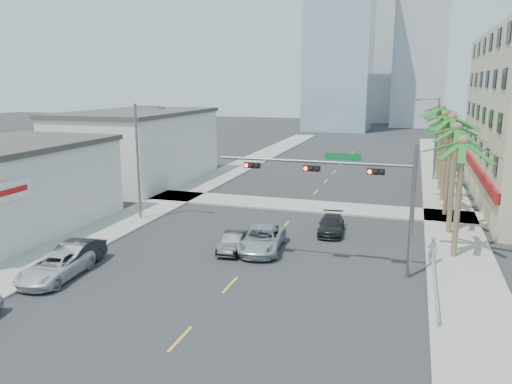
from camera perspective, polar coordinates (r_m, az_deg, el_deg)
ground at (r=23.65m, az=-6.47°, el=-14.12°), size 260.00×260.00×0.00m
sidewalk_right at (r=40.76m, az=21.45°, el=-3.34°), size 4.00×120.00×0.15m
sidewalk_left at (r=45.65m, az=-10.11°, el=-1.03°), size 4.00×120.00×0.15m
sidewalk_cross at (r=43.47m, az=5.33°, el=-1.57°), size 80.00×4.00×0.15m
building_left_far at (r=55.52m, az=-13.33°, el=4.90°), size 11.00×18.00×7.20m
tower_far_left at (r=116.28m, az=9.62°, el=18.90°), size 14.00×14.00×48.00m
tower_far_center at (r=145.13m, az=13.36°, el=16.23°), size 16.00×16.00×42.00m
traffic_signal_mast at (r=27.93m, az=10.99°, el=0.88°), size 11.12×0.54×7.20m
palm_tree_0 at (r=31.58m, az=22.60°, el=5.19°), size 4.80×4.80×7.80m
palm_tree_1 at (r=36.71m, az=21.99°, el=6.67°), size 4.80×4.80×8.16m
palm_tree_2 at (r=41.85m, az=21.53°, el=7.78°), size 4.80×4.80×8.52m
palm_tree_3 at (r=47.08m, az=21.07°, el=7.39°), size 4.80×4.80×7.80m
palm_tree_4 at (r=52.23m, az=20.79°, el=8.21°), size 4.80×4.80×8.16m
palm_tree_5 at (r=57.40m, az=20.56°, el=8.88°), size 4.80×4.80×8.52m
palm_tree_6 at (r=62.62m, az=20.29°, el=8.49°), size 4.80×4.80×7.80m
palm_tree_7 at (r=67.80m, az=20.13°, el=9.04°), size 4.80×4.80×8.16m
streetlight_left at (r=39.09m, az=-13.13°, el=4.03°), size 2.55×0.25×9.00m
streetlight_right at (r=57.57m, az=19.75°, el=6.23°), size 2.55×0.25×9.00m
guardrail at (r=27.16m, az=19.73°, el=-9.65°), size 0.08×8.08×1.00m
car_parked_mid at (r=30.75m, az=-20.10°, el=-6.89°), size 1.99×4.80×1.54m
car_parked_far at (r=29.61m, az=-21.98°, el=-7.96°), size 2.61×5.10×1.38m
car_lane_left at (r=31.91m, az=-2.61°, el=-5.73°), size 1.55×3.77×1.22m
car_lane_center at (r=32.01m, az=0.70°, el=-5.39°), size 3.04×5.62×1.50m
car_lane_right at (r=36.00m, az=8.59°, el=-3.72°), size 2.12×4.40×1.24m
pedestrian at (r=31.05m, az=19.53°, el=-6.30°), size 0.61×0.42×1.61m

